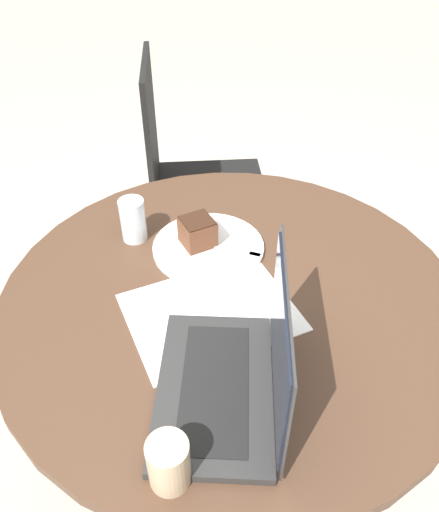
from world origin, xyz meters
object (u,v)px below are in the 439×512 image
(chair, at_px, (190,183))
(coffee_glass, at_px, (169,463))
(laptop, at_px, (234,375))
(plate, at_px, (208,247))

(chair, bearing_deg, coffee_glass, -2.89)
(coffee_glass, height_order, laptop, laptop)
(coffee_glass, bearing_deg, laptop, 51.96)
(chair, distance_m, coffee_glass, 1.26)
(coffee_glass, relative_size, laptop, 0.26)
(coffee_glass, bearing_deg, plate, 79.94)
(chair, bearing_deg, plate, 2.66)
(plate, relative_size, coffee_glass, 2.88)
(chair, height_order, coffee_glass, chair)
(chair, relative_size, coffee_glass, 10.02)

